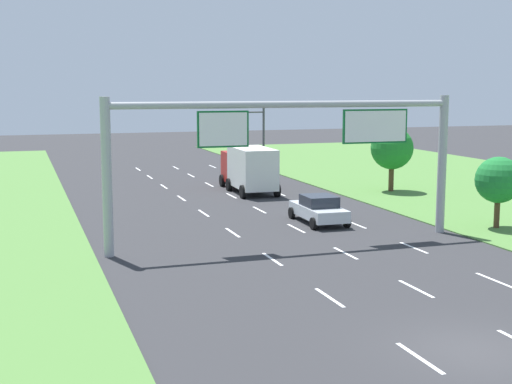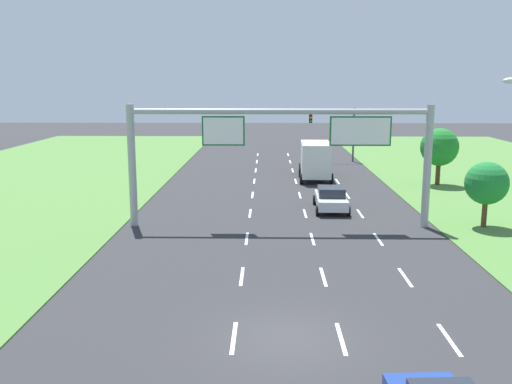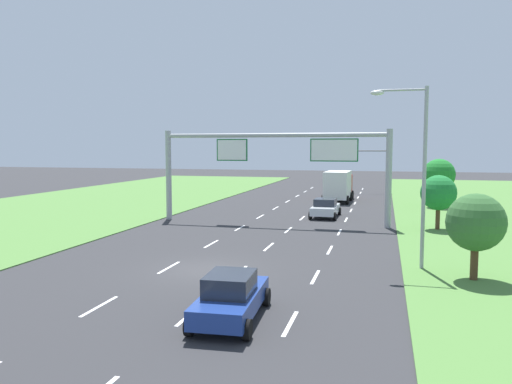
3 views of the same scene
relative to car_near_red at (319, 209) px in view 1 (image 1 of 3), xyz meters
name	(u,v)px [view 1 (image 1 of 3)]	position (x,y,z in m)	size (l,w,h in m)	color
ground_plane	(473,351)	(-3.49, -19.04, -0.77)	(200.00, 200.00, 0.00)	#2D2D30
lane_dashes_inner_left	(251,245)	(-5.24, -4.04, -0.77)	(0.14, 68.40, 0.01)	white
lane_dashes_inner_right	(319,240)	(-1.74, -4.04, -0.77)	(0.14, 68.40, 0.01)	white
lane_dashes_slip	(383,235)	(1.76, -4.04, -0.77)	(0.14, 68.40, 0.01)	white
car_near_red	(319,209)	(0.00, 0.00, 0.00)	(2.23, 4.50, 1.53)	silver
box_truck	(249,168)	(-0.05, 12.32, 0.95)	(2.84, 7.21, 3.21)	#B21E19
sign_gantry	(294,141)	(-3.19, -4.29, 4.11)	(17.24, 0.44, 7.00)	#9EA0A5
traffic_light_mast	(242,128)	(2.91, 23.21, 3.10)	(4.76, 0.49, 5.60)	#47494F
roadside_tree_mid	(499,180)	(8.25, -4.46, 1.81)	(2.43, 2.43, 3.81)	#513823
roadside_tree_far	(392,148)	(9.60, 9.18, 2.33)	(3.01, 3.01, 4.62)	#513823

